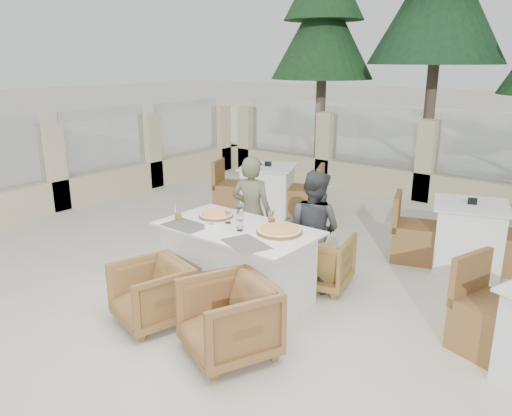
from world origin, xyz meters
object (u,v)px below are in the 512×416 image
Objects in this scene: bg_table_a at (268,190)px; armchair_far_left at (267,241)px; diner_right at (313,230)px; beer_glass_left at (178,213)px; beer_glass_right at (271,218)px; armchair_near_right at (228,319)px; wine_glass_centre at (228,214)px; water_bottle at (240,216)px; olive_dish at (211,225)px; diner_left at (252,213)px; pizza_right at (279,230)px; dining_table at (238,263)px; bg_table_b at (468,235)px; wine_glass_near at (240,222)px; armchair_near_left at (152,294)px; pizza_left at (216,215)px; armchair_far_right at (320,260)px.

armchair_far_left is at bearing -76.87° from bg_table_a.
armchair_far_left is 0.76m from diner_right.
beer_glass_left reaches higher than armchair_far_left.
armchair_near_right is (0.40, -1.11, -0.52)m from beer_glass_right.
bg_table_a is at bearing 119.17° from wine_glass_centre.
olive_dish is at bearing -142.86° from water_bottle.
bg_table_a is at bearing -72.69° from diner_left.
diner_left is (-0.81, 0.57, -0.13)m from pizza_right.
bg_table_a reaches higher than armchair_near_right.
dining_table is 3.00m from bg_table_a.
pizza_right is 0.62× the size of armchair_far_left.
bg_table_b is (1.14, 1.60, -0.26)m from diner_right.
wine_glass_near is 3.13m from bg_table_a.
armchair_near_right is at bearing -81.18° from bg_table_a.
beer_glass_left is 1.31× the size of olive_dish.
armchair_far_left is 1.12× the size of armchair_near_left.
pizza_left is 0.82m from pizza_right.
pizza_left is 0.40m from beer_glass_left.
dining_table reaches higher than armchair_far_right.
bg_table_a is 1.00× the size of bg_table_b.
diner_right is (0.83, 0.61, -0.15)m from pizza_left.
diner_right is at bearing 48.77° from wine_glass_centre.
pizza_left is 0.64m from beer_glass_right.
diner_right is (0.69, -0.09, 0.32)m from armchair_far_left.
pizza_left is at bearing 160.19° from armchair_near_right.
pizza_right is 2.41× the size of wine_glass_centre.
wine_glass_centre is 0.54m from beer_glass_left.
bg_table_b reaches higher than armchair_far_right.
beer_glass_right is (-0.21, 0.15, 0.04)m from pizza_right.
armchair_far_left is 0.44× the size of bg_table_a.
water_bottle reaches higher than bg_table_b.
armchair_near_right is at bearing 17.65° from armchair_near_left.
olive_dish is at bearing -87.26° from bg_table_a.
armchair_far_right is 0.48× the size of diner_left.
dining_table is at bearing 86.42° from armchair_near_left.
pizza_left is 0.60m from diner_left.
water_bottle is 1.09m from armchair_far_right.
olive_dish is at bearing 52.96° from diner_right.
armchair_near_right reaches higher than armchair_far_right.
diner_right reaches higher than armchair_far_right.
diner_right is at bearing 54.23° from olive_dish.
beer_glass_left is at bearing 27.91° from armchair_far_right.
dining_table is at bearing -16.38° from pizza_left.
wine_glass_near is at bearing 10.83° from beer_glass_left.
pizza_right is (0.43, 0.13, 0.41)m from dining_table.
pizza_right reaches higher than armchair_far_right.
beer_glass_right is 0.09× the size of bg_table_b.
wine_glass_near reaches higher than beer_glass_right.
armchair_far_right is (0.42, 0.85, -0.57)m from wine_glass_near.
wine_glass_near is 1.67× the size of olive_dish.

